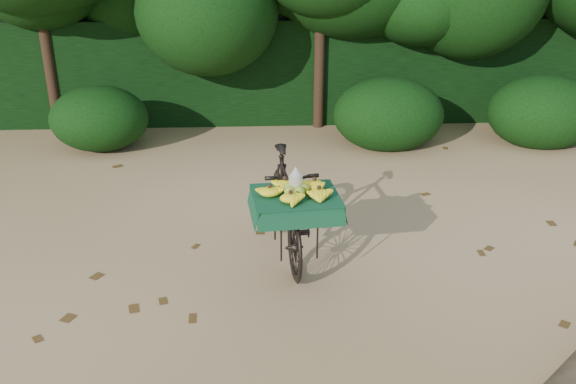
{
  "coord_description": "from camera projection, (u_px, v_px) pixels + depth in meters",
  "views": [
    {
      "loc": [
        -0.55,
        -4.91,
        3.17
      ],
      "look_at": [
        -0.27,
        0.55,
        0.82
      ],
      "focal_mm": 38.0,
      "sensor_mm": 36.0,
      "label": 1
    }
  ],
  "objects": [
    {
      "name": "leaf_litter",
      "position": [
        314.0,
        259.0,
        6.37
      ],
      "size": [
        7.0,
        7.3,
        0.01
      ],
      "primitive_type": null,
      "color": "#4C3114",
      "rests_on": "ground"
    },
    {
      "name": "vendor_bicycle",
      "position": [
        286.0,
        205.0,
        6.28
      ],
      "size": [
        0.86,
        1.91,
        1.11
      ],
      "rotation": [
        0.0,
        0.0,
        0.1
      ],
      "color": "black",
      "rests_on": "ground"
    },
    {
      "name": "tree_row",
      "position": [
        250.0,
        8.0,
        10.0
      ],
      "size": [
        14.5,
        2.0,
        4.0
      ],
      "primitive_type": null,
      "color": "black",
      "rests_on": "ground"
    },
    {
      "name": "bush_clumps",
      "position": [
        325.0,
        118.0,
        9.57
      ],
      "size": [
        8.8,
        1.7,
        0.9
      ],
      "primitive_type": null,
      "color": "black",
      "rests_on": "ground"
    },
    {
      "name": "hedge_backdrop",
      "position": [
        287.0,
        64.0,
        11.2
      ],
      "size": [
        26.0,
        1.8,
        1.8
      ],
      "primitive_type": "cube",
      "color": "black",
      "rests_on": "ground"
    },
    {
      "name": "ground",
      "position": [
        320.0,
        293.0,
        5.78
      ],
      "size": [
        80.0,
        80.0,
        0.0
      ],
      "primitive_type": "plane",
      "color": "tan",
      "rests_on": "ground"
    }
  ]
}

